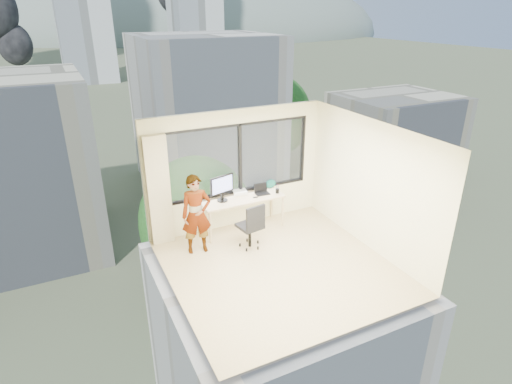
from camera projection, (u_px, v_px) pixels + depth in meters
floor at (279, 267)px, 7.98m from camera, size 4.00×4.00×0.01m
ceiling at (283, 133)px, 6.94m from camera, size 4.00×4.00×0.01m
wall_front at (351, 260)px, 5.81m from camera, size 4.00×0.01×2.60m
wall_left at (170, 228)px, 6.66m from camera, size 0.01×4.00×2.60m
wall_right at (370, 185)px, 8.26m from camera, size 0.01×4.00×2.60m
window_wall at (238, 159)px, 9.04m from camera, size 3.30×0.16×1.55m
curtain at (159, 191)px, 8.38m from camera, size 0.45×0.14×2.30m
desk at (243, 214)px, 9.20m from camera, size 1.80×0.60×0.75m
chair at (250, 225)px, 8.47m from camera, size 0.59×0.59×1.00m
person at (196, 214)px, 8.20m from camera, size 0.63×0.46×1.61m
monitor at (222, 188)px, 8.81m from camera, size 0.59×0.27×0.58m
game_console at (240, 192)px, 9.25m from camera, size 0.33×0.29×0.07m
laptop at (262, 190)px, 9.21m from camera, size 0.32×0.34×0.20m
cellphone at (255, 197)px, 9.07m from camera, size 0.11×0.06×0.01m
pen_cup at (277, 191)px, 9.27m from camera, size 0.10×0.10×0.10m
handbag at (270, 184)px, 9.52m from camera, size 0.26×0.14×0.20m
exterior_ground at (61, 83)px, 112.42m from camera, size 400.00×400.00×0.04m
near_bldg_b at (207, 111)px, 46.50m from camera, size 14.00×13.00×16.00m
near_bldg_c at (393, 141)px, 46.69m from camera, size 12.00×10.00×10.00m
far_tower_b at (83, 22)px, 109.62m from camera, size 13.00×13.00×30.00m
far_tower_c at (195, 25)px, 141.74m from camera, size 15.00×15.00×26.00m
hill_b at (190, 34)px, 317.26m from camera, size 300.00×220.00×96.00m
tree_b at (198, 236)px, 28.22m from camera, size 7.60×7.60×9.00m
tree_c at (277, 124)px, 53.36m from camera, size 8.40×8.40×10.00m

